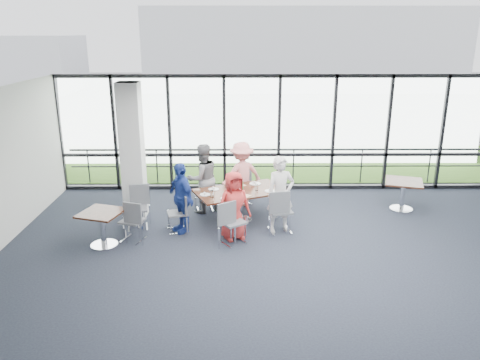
{
  "coord_description": "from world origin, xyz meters",
  "views": [
    {
      "loc": [
        -1.17,
        -7.61,
        4.27
      ],
      "look_at": [
        -1.09,
        2.35,
        1.1
      ],
      "focal_mm": 35.0,
      "sensor_mm": 36.0,
      "label": 1
    }
  ],
  "objects_px": {
    "main_table": "(240,195)",
    "chair_main_fr": "(240,186)",
    "structural_column": "(132,151)",
    "side_table_left": "(102,218)",
    "chair_spare_la": "(132,221)",
    "diner_near_right": "(281,195)",
    "diner_far_right": "(242,175)",
    "diner_near_left": "(234,206)",
    "chair_main_fl": "(205,194)",
    "chair_spare_lb": "(137,209)",
    "chair_main_nl": "(233,222)",
    "chair_main_nr": "(280,211)",
    "side_table_right": "(404,185)",
    "chair_main_end": "(177,213)",
    "diner_far_left": "(203,178)",
    "diner_end": "(181,198)"
  },
  "relations": [
    {
      "from": "main_table",
      "to": "chair_main_fr",
      "type": "bearing_deg",
      "value": 66.33
    },
    {
      "from": "structural_column",
      "to": "side_table_left",
      "type": "bearing_deg",
      "value": -101.47
    },
    {
      "from": "main_table",
      "to": "chair_spare_la",
      "type": "xyz_separation_m",
      "value": [
        -2.29,
        -1.1,
        -0.18
      ]
    },
    {
      "from": "diner_near_right",
      "to": "diner_far_right",
      "type": "distance_m",
      "value": 1.76
    },
    {
      "from": "diner_near_left",
      "to": "chair_main_fl",
      "type": "height_order",
      "value": "diner_near_left"
    },
    {
      "from": "structural_column",
      "to": "chair_spare_lb",
      "type": "relative_size",
      "value": 3.35
    },
    {
      "from": "structural_column",
      "to": "chair_main_nl",
      "type": "xyz_separation_m",
      "value": [
        2.35,
        -1.58,
        -1.13
      ]
    },
    {
      "from": "chair_main_nr",
      "to": "chair_spare_la",
      "type": "height_order",
      "value": "chair_main_nr"
    },
    {
      "from": "chair_spare_lb",
      "to": "chair_main_fl",
      "type": "bearing_deg",
      "value": -153.59
    },
    {
      "from": "side_table_right",
      "to": "chair_main_end",
      "type": "distance_m",
      "value": 5.61
    },
    {
      "from": "side_table_right",
      "to": "structural_column",
      "type": "bearing_deg",
      "value": -177.05
    },
    {
      "from": "chair_main_nl",
      "to": "chair_main_end",
      "type": "height_order",
      "value": "chair_main_nl"
    },
    {
      "from": "diner_far_left",
      "to": "chair_spare_lb",
      "type": "distance_m",
      "value": 1.8
    },
    {
      "from": "side_table_left",
      "to": "diner_end",
      "type": "xyz_separation_m",
      "value": [
        1.55,
        0.74,
        0.17
      ]
    },
    {
      "from": "chair_main_fr",
      "to": "chair_spare_la",
      "type": "xyz_separation_m",
      "value": [
        -2.3,
        -2.22,
        -0.04
      ]
    },
    {
      "from": "diner_near_left",
      "to": "diner_far_left",
      "type": "bearing_deg",
      "value": 91.84
    },
    {
      "from": "main_table",
      "to": "diner_far_left",
      "type": "xyz_separation_m",
      "value": [
        -0.9,
        0.6,
        0.22
      ]
    },
    {
      "from": "main_table",
      "to": "chair_main_nr",
      "type": "bearing_deg",
      "value": -59.2
    },
    {
      "from": "diner_near_right",
      "to": "chair_main_nr",
      "type": "relative_size",
      "value": 1.75
    },
    {
      "from": "chair_main_end",
      "to": "chair_main_fl",
      "type": "bearing_deg",
      "value": 142.81
    },
    {
      "from": "main_table",
      "to": "chair_main_end",
      "type": "bearing_deg",
      "value": -179.85
    },
    {
      "from": "structural_column",
      "to": "diner_far_left",
      "type": "bearing_deg",
      "value": 8.99
    },
    {
      "from": "chair_main_nl",
      "to": "chair_main_nr",
      "type": "relative_size",
      "value": 0.97
    },
    {
      "from": "chair_main_end",
      "to": "side_table_left",
      "type": "bearing_deg",
      "value": -78.66
    },
    {
      "from": "side_table_left",
      "to": "diner_end",
      "type": "distance_m",
      "value": 1.72
    },
    {
      "from": "diner_far_right",
      "to": "structural_column",
      "type": "bearing_deg",
      "value": -11.0
    },
    {
      "from": "main_table",
      "to": "chair_main_nr",
      "type": "height_order",
      "value": "chair_main_nr"
    },
    {
      "from": "side_table_left",
      "to": "diner_near_left",
      "type": "height_order",
      "value": "diner_near_left"
    },
    {
      "from": "diner_far_left",
      "to": "chair_spare_lb",
      "type": "bearing_deg",
      "value": 6.56
    },
    {
      "from": "diner_near_left",
      "to": "chair_main_nl",
      "type": "height_order",
      "value": "diner_near_left"
    },
    {
      "from": "diner_near_right",
      "to": "chair_main_nr",
      "type": "distance_m",
      "value": 0.37
    },
    {
      "from": "structural_column",
      "to": "chair_spare_la",
      "type": "xyz_separation_m",
      "value": [
        0.22,
        -1.44,
        -1.15
      ]
    },
    {
      "from": "diner_far_left",
      "to": "chair_main_nr",
      "type": "bearing_deg",
      "value": 115.76
    },
    {
      "from": "main_table",
      "to": "diner_far_left",
      "type": "distance_m",
      "value": 1.11
    },
    {
      "from": "diner_near_right",
      "to": "chair_spare_lb",
      "type": "height_order",
      "value": "diner_near_right"
    },
    {
      "from": "chair_main_fr",
      "to": "chair_spare_lb",
      "type": "relative_size",
      "value": 1.02
    },
    {
      "from": "diner_near_right",
      "to": "chair_main_end",
      "type": "distance_m",
      "value": 2.32
    },
    {
      "from": "structural_column",
      "to": "side_table_right",
      "type": "xyz_separation_m",
      "value": [
        6.57,
        0.34,
        -0.96
      ]
    },
    {
      "from": "diner_far_left",
      "to": "diner_end",
      "type": "xyz_separation_m",
      "value": [
        -0.39,
        -1.2,
        -0.06
      ]
    },
    {
      "from": "side_table_left",
      "to": "diner_far_right",
      "type": "height_order",
      "value": "diner_far_right"
    },
    {
      "from": "structural_column",
      "to": "main_table",
      "type": "xyz_separation_m",
      "value": [
        2.51,
        -0.35,
        -0.97
      ]
    },
    {
      "from": "chair_main_nl",
      "to": "diner_near_right",
      "type": "bearing_deg",
      "value": -4.23
    },
    {
      "from": "diner_far_left",
      "to": "chair_main_nr",
      "type": "xyz_separation_m",
      "value": [
        1.79,
        -1.24,
        -0.36
      ]
    },
    {
      "from": "diner_end",
      "to": "chair_main_fl",
      "type": "xyz_separation_m",
      "value": [
        0.43,
        1.3,
        -0.38
      ]
    },
    {
      "from": "structural_column",
      "to": "chair_main_fr",
      "type": "height_order",
      "value": "structural_column"
    },
    {
      "from": "diner_near_right",
      "to": "chair_main_end",
      "type": "bearing_deg",
      "value": 163.23
    },
    {
      "from": "diner_far_right",
      "to": "chair_spare_lb",
      "type": "height_order",
      "value": "diner_far_right"
    },
    {
      "from": "chair_spare_la",
      "to": "chair_main_nl",
      "type": "bearing_deg",
      "value": 15.65
    },
    {
      "from": "main_table",
      "to": "side_table_right",
      "type": "bearing_deg",
      "value": -13.82
    },
    {
      "from": "diner_end",
      "to": "diner_near_left",
      "type": "bearing_deg",
      "value": 36.04
    }
  ]
}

